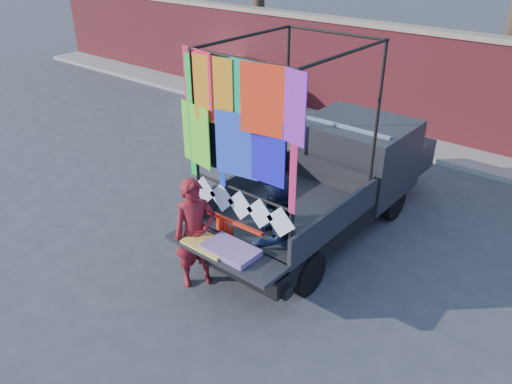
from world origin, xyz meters
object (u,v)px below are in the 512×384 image
Objects in this scene: pickup_truck at (339,175)px; sedan at (240,84)px; man at (274,236)px; woman at (195,234)px.

sedan is at bearing 146.03° from pickup_truck.
man reaches higher than sedan.
woman is at bearing -131.34° from sedan.
sedan is 8.53m from man.
pickup_truck is at bearing -172.19° from man.
pickup_truck is 1.42× the size of sedan.
sedan is 2.15× the size of man.
pickup_truck reaches higher than man.
woman is at bearing -55.71° from man.
woman is (5.06, -6.71, 0.22)m from sedan.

